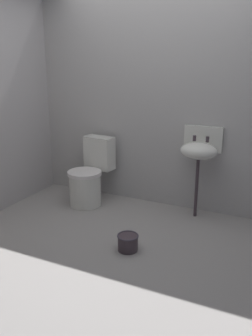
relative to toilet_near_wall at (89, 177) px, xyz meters
The scene contains 5 objects.
ground_plane 1.23m from the toilet_near_wall, 49.40° to the right, with size 3.54×2.88×0.08m, color gray.
wall_back 1.22m from the toilet_near_wall, 27.66° to the left, with size 3.54×0.10×2.38m, color #ADAAAA.
toilet_near_wall is the anchor object (origin of this frame).
sink 1.35m from the toilet_near_wall, ahead, with size 0.42×0.35×0.99m.
bucket 1.26m from the toilet_near_wall, 42.80° to the right, with size 0.20×0.20×0.15m.
Camera 1 is at (1.39, -2.61, 1.69)m, focal length 38.42 mm.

